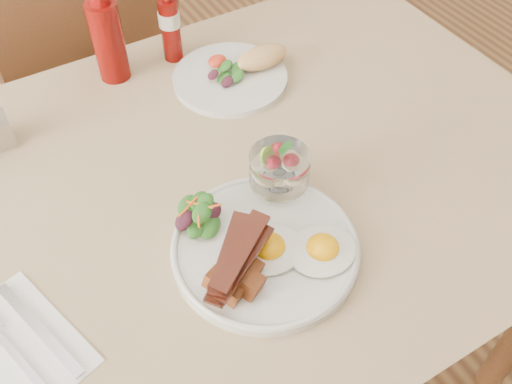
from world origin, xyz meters
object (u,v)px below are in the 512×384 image
object	(u,v)px
fruit_cup	(279,169)
ketchup_bottle	(108,40)
table	(208,219)
hot_sauce_bottle	(170,27)
second_plate	(238,72)
chair_far	(94,81)
main_plate	(265,249)

from	to	relation	value
fruit_cup	ketchup_bottle	bearing A→B (deg)	103.72
table	fruit_cup	xyz separation A→B (m)	(0.09, -0.08, 0.16)
hot_sauce_bottle	second_plate	bearing A→B (deg)	-58.21
chair_far	hot_sauce_bottle	size ratio (longest dim) A/B	6.20
main_plate	chair_far	bearing A→B (deg)	91.17
table	hot_sauce_bottle	distance (m)	0.40
main_plate	fruit_cup	world-z (taller)	fruit_cup
main_plate	ketchup_bottle	xyz separation A→B (m)	(-0.03, 0.52, 0.08)
ketchup_bottle	hot_sauce_bottle	size ratio (longest dim) A/B	1.18
hot_sauce_bottle	table	bearing A→B (deg)	-107.47
second_plate	fruit_cup	bearing A→B (deg)	-107.78
chair_far	main_plate	distance (m)	0.86
ketchup_bottle	hot_sauce_bottle	xyz separation A→B (m)	(0.13, -0.00, -0.01)
main_plate	ketchup_bottle	distance (m)	0.52
main_plate	second_plate	world-z (taller)	second_plate
table	ketchup_bottle	distance (m)	0.39
table	chair_far	world-z (taller)	chair_far
chair_far	ketchup_bottle	size ratio (longest dim) A/B	5.25
table	main_plate	world-z (taller)	main_plate
table	fruit_cup	distance (m)	0.20
table	second_plate	bearing A→B (deg)	49.42
table	main_plate	size ratio (longest dim) A/B	4.75
second_plate	ketchup_bottle	size ratio (longest dim) A/B	1.38
ketchup_bottle	second_plate	bearing A→B (deg)	-32.92
table	chair_far	xyz separation A→B (m)	(0.00, 0.66, -0.14)
fruit_cup	ketchup_bottle	size ratio (longest dim) A/B	0.54
fruit_cup	table	bearing A→B (deg)	137.15
chair_far	ketchup_bottle	world-z (taller)	same
table	second_plate	size ratio (longest dim) A/B	5.43
chair_far	fruit_cup	xyz separation A→B (m)	(0.09, -0.75, 0.30)
table	second_plate	world-z (taller)	second_plate
chair_far	fruit_cup	world-z (taller)	chair_far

